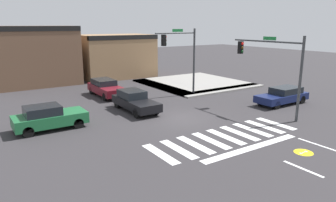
{
  "coord_description": "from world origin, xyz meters",
  "views": [
    {
      "loc": [
        -12.3,
        -17.01,
        6.36
      ],
      "look_at": [
        -0.37,
        1.0,
        1.07
      ],
      "focal_mm": 33.58,
      "sensor_mm": 36.0,
      "label": 1
    }
  ],
  "objects_px": {
    "car_black": "(135,101)",
    "car_navy": "(283,95)",
    "car_green": "(49,117)",
    "traffic_signal_southeast": "(272,60)",
    "traffic_signal_northeast": "(182,50)",
    "car_maroon": "(106,88)"
  },
  "relations": [
    {
      "from": "car_black",
      "to": "car_navy",
      "type": "distance_m",
      "value": 12.04
    },
    {
      "from": "traffic_signal_southeast",
      "to": "car_green",
      "type": "xyz_separation_m",
      "value": [
        -14.24,
        5.11,
        -3.17
      ]
    },
    {
      "from": "car_navy",
      "to": "car_black",
      "type": "bearing_deg",
      "value": -23.75
    },
    {
      "from": "traffic_signal_northeast",
      "to": "car_black",
      "type": "height_order",
      "value": "traffic_signal_northeast"
    },
    {
      "from": "traffic_signal_southeast",
      "to": "traffic_signal_northeast",
      "type": "bearing_deg",
      "value": 13.77
    },
    {
      "from": "car_black",
      "to": "car_maroon",
      "type": "relative_size",
      "value": 1.0
    },
    {
      "from": "car_black",
      "to": "car_maroon",
      "type": "height_order",
      "value": "car_black"
    },
    {
      "from": "traffic_signal_southeast",
      "to": "car_black",
      "type": "distance_m",
      "value": 10.33
    },
    {
      "from": "car_green",
      "to": "traffic_signal_northeast",
      "type": "bearing_deg",
      "value": 13.67
    },
    {
      "from": "car_navy",
      "to": "car_green",
      "type": "relative_size",
      "value": 1.1
    },
    {
      "from": "car_black",
      "to": "car_maroon",
      "type": "distance_m",
      "value": 5.9
    },
    {
      "from": "car_maroon",
      "to": "traffic_signal_southeast",
      "type": "bearing_deg",
      "value": 32.69
    },
    {
      "from": "traffic_signal_southeast",
      "to": "car_green",
      "type": "relative_size",
      "value": 1.41
    },
    {
      "from": "car_black",
      "to": "car_green",
      "type": "height_order",
      "value": "car_green"
    },
    {
      "from": "car_navy",
      "to": "car_maroon",
      "type": "xyz_separation_m",
      "value": [
        -10.89,
        10.75,
        0.06
      ]
    },
    {
      "from": "car_black",
      "to": "car_green",
      "type": "distance_m",
      "value": 6.52
    },
    {
      "from": "traffic_signal_northeast",
      "to": "car_maroon",
      "type": "height_order",
      "value": "traffic_signal_northeast"
    },
    {
      "from": "traffic_signal_southeast",
      "to": "car_maroon",
      "type": "relative_size",
      "value": 1.28
    },
    {
      "from": "traffic_signal_southeast",
      "to": "car_black",
      "type": "height_order",
      "value": "traffic_signal_southeast"
    },
    {
      "from": "car_black",
      "to": "car_maroon",
      "type": "xyz_separation_m",
      "value": [
        0.13,
        5.9,
        0.02
      ]
    },
    {
      "from": "traffic_signal_northeast",
      "to": "traffic_signal_southeast",
      "type": "distance_m",
      "value": 8.33
    },
    {
      "from": "car_black",
      "to": "car_green",
      "type": "bearing_deg",
      "value": -82.01
    }
  ]
}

